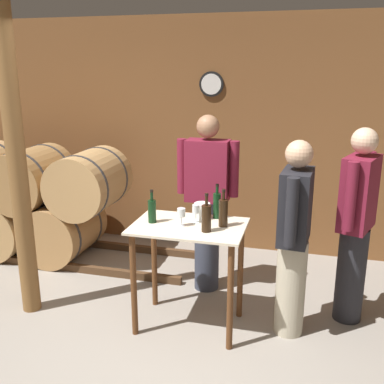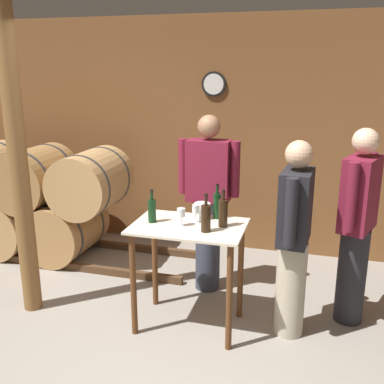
{
  "view_description": "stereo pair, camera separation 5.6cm",
  "coord_description": "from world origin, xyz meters",
  "px_view_note": "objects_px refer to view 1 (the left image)",
  "views": [
    {
      "loc": [
        1.0,
        -2.44,
        2.15
      ],
      "look_at": [
        0.1,
        0.95,
        1.16
      ],
      "focal_mm": 42.0,
      "sensor_mm": 36.0,
      "label": 1
    },
    {
      "loc": [
        1.05,
        -2.42,
        2.15
      ],
      "look_at": [
        0.1,
        0.95,
        1.16
      ],
      "focal_mm": 42.0,
      "sensor_mm": 36.0,
      "label": 2
    }
  ],
  "objects_px": {
    "wine_glass_near_left": "(181,213)",
    "person_visitor_with_scarf": "(356,223)",
    "ice_bucket": "(202,211)",
    "wine_glass_near_center": "(196,210)",
    "wine_bottle_left": "(206,217)",
    "wine_bottle_right": "(223,212)",
    "wooden_post": "(17,164)",
    "wine_bottle_center": "(217,205)",
    "person_visitor_bearded": "(207,200)",
    "wine_bottle_far_left": "(152,210)",
    "person_host": "(294,236)"
  },
  "relations": [
    {
      "from": "wine_glass_near_left",
      "to": "person_visitor_with_scarf",
      "type": "relative_size",
      "value": 0.09
    },
    {
      "from": "wine_glass_near_left",
      "to": "ice_bucket",
      "type": "bearing_deg",
      "value": 62.64
    },
    {
      "from": "wine_glass_near_left",
      "to": "wine_glass_near_center",
      "type": "xyz_separation_m",
      "value": [
        0.09,
        0.11,
        0.0
      ]
    },
    {
      "from": "wine_bottle_left",
      "to": "wine_bottle_right",
      "type": "bearing_deg",
      "value": 55.53
    },
    {
      "from": "wooden_post",
      "to": "wine_glass_near_left",
      "type": "relative_size",
      "value": 18.28
    },
    {
      "from": "wine_bottle_center",
      "to": "person_visitor_bearded",
      "type": "height_order",
      "value": "person_visitor_bearded"
    },
    {
      "from": "wine_bottle_far_left",
      "to": "wine_glass_near_center",
      "type": "bearing_deg",
      "value": 13.72
    },
    {
      "from": "wooden_post",
      "to": "wine_bottle_left",
      "type": "height_order",
      "value": "wooden_post"
    },
    {
      "from": "wine_glass_near_left",
      "to": "wine_glass_near_center",
      "type": "distance_m",
      "value": 0.14
    },
    {
      "from": "person_host",
      "to": "person_visitor_bearded",
      "type": "bearing_deg",
      "value": 145.07
    },
    {
      "from": "wine_bottle_far_left",
      "to": "person_visitor_bearded",
      "type": "height_order",
      "value": "person_visitor_bearded"
    },
    {
      "from": "wine_bottle_left",
      "to": "person_visitor_bearded",
      "type": "relative_size",
      "value": 0.18
    },
    {
      "from": "wine_glass_near_left",
      "to": "person_host",
      "type": "height_order",
      "value": "person_host"
    },
    {
      "from": "person_host",
      "to": "person_visitor_bearded",
      "type": "xyz_separation_m",
      "value": [
        -0.84,
        0.58,
        0.06
      ]
    },
    {
      "from": "wine_glass_near_center",
      "to": "wine_bottle_center",
      "type": "bearing_deg",
      "value": 48.27
    },
    {
      "from": "ice_bucket",
      "to": "person_visitor_bearded",
      "type": "xyz_separation_m",
      "value": [
        -0.07,
        0.51,
        -0.06
      ]
    },
    {
      "from": "wine_bottle_far_left",
      "to": "wine_bottle_right",
      "type": "bearing_deg",
      "value": 5.69
    },
    {
      "from": "person_host",
      "to": "wine_bottle_left",
      "type": "bearing_deg",
      "value": -161.66
    },
    {
      "from": "wine_glass_near_center",
      "to": "ice_bucket",
      "type": "height_order",
      "value": "wine_glass_near_center"
    },
    {
      "from": "person_visitor_bearded",
      "to": "wine_bottle_right",
      "type": "bearing_deg",
      "value": -66.73
    },
    {
      "from": "wine_bottle_center",
      "to": "wine_glass_near_left",
      "type": "bearing_deg",
      "value": -131.51
    },
    {
      "from": "wine_bottle_center",
      "to": "person_visitor_with_scarf",
      "type": "distance_m",
      "value": 1.16
    },
    {
      "from": "wine_bottle_far_left",
      "to": "wine_bottle_left",
      "type": "height_order",
      "value": "wine_bottle_left"
    },
    {
      "from": "wine_bottle_far_left",
      "to": "person_host",
      "type": "relative_size",
      "value": 0.17
    },
    {
      "from": "person_visitor_with_scarf",
      "to": "person_visitor_bearded",
      "type": "relative_size",
      "value": 0.98
    },
    {
      "from": "wine_bottle_far_left",
      "to": "ice_bucket",
      "type": "bearing_deg",
      "value": 28.76
    },
    {
      "from": "wooden_post",
      "to": "person_host",
      "type": "distance_m",
      "value": 2.35
    },
    {
      "from": "wooden_post",
      "to": "wine_glass_near_center",
      "type": "relative_size",
      "value": 17.71
    },
    {
      "from": "wine_bottle_far_left",
      "to": "person_visitor_bearded",
      "type": "xyz_separation_m",
      "value": [
        0.3,
        0.71,
        -0.1
      ]
    },
    {
      "from": "wine_bottle_left",
      "to": "wine_glass_near_left",
      "type": "height_order",
      "value": "wine_bottle_left"
    },
    {
      "from": "wine_bottle_right",
      "to": "person_host",
      "type": "distance_m",
      "value": 0.59
    },
    {
      "from": "wooden_post",
      "to": "wine_bottle_far_left",
      "type": "xyz_separation_m",
      "value": [
        1.15,
        0.1,
        -0.34
      ]
    },
    {
      "from": "wine_bottle_left",
      "to": "wine_bottle_right",
      "type": "xyz_separation_m",
      "value": [
        0.1,
        0.15,
        0.0
      ]
    },
    {
      "from": "wine_bottle_far_left",
      "to": "wine_bottle_center",
      "type": "xyz_separation_m",
      "value": [
        0.49,
        0.24,
        0.01
      ]
    },
    {
      "from": "person_visitor_with_scarf",
      "to": "wine_bottle_right",
      "type": "bearing_deg",
      "value": -158.59
    },
    {
      "from": "person_visitor_with_scarf",
      "to": "wine_bottle_center",
      "type": "bearing_deg",
      "value": -168.86
    },
    {
      "from": "wine_glass_near_left",
      "to": "wine_bottle_far_left",
      "type": "bearing_deg",
      "value": 175.25
    },
    {
      "from": "wooden_post",
      "to": "wine_bottle_left",
      "type": "distance_m",
      "value": 1.66
    },
    {
      "from": "wine_bottle_right",
      "to": "person_host",
      "type": "height_order",
      "value": "person_host"
    },
    {
      "from": "wine_glass_near_center",
      "to": "person_host",
      "type": "xyz_separation_m",
      "value": [
        0.79,
        0.04,
        -0.17
      ]
    },
    {
      "from": "wine_bottle_left",
      "to": "ice_bucket",
      "type": "height_order",
      "value": "wine_bottle_left"
    },
    {
      "from": "wine_bottle_left",
      "to": "ice_bucket",
      "type": "bearing_deg",
      "value": 109.61
    },
    {
      "from": "wine_bottle_center",
      "to": "wine_bottle_right",
      "type": "bearing_deg",
      "value": -64.0
    },
    {
      "from": "wooden_post",
      "to": "wine_glass_near_left",
      "type": "distance_m",
      "value": 1.45
    },
    {
      "from": "wine_bottle_far_left",
      "to": "wine_bottle_center",
      "type": "height_order",
      "value": "wine_bottle_center"
    },
    {
      "from": "person_host",
      "to": "person_visitor_with_scarf",
      "type": "distance_m",
      "value": 0.6
    },
    {
      "from": "wine_glass_near_center",
      "to": "wooden_post",
      "type": "bearing_deg",
      "value": -172.85
    },
    {
      "from": "wooden_post",
      "to": "wine_glass_near_center",
      "type": "bearing_deg",
      "value": 7.15
    },
    {
      "from": "ice_bucket",
      "to": "person_visitor_with_scarf",
      "type": "bearing_deg",
      "value": 11.88
    },
    {
      "from": "wooden_post",
      "to": "ice_bucket",
      "type": "bearing_deg",
      "value": 11.39
    }
  ]
}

